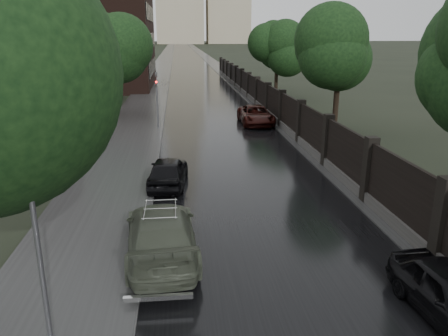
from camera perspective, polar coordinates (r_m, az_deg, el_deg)
road at (r=195.91m, az=-5.36°, el=15.18°), size 8.00×420.00×0.02m
sidewalk_left at (r=195.91m, az=-7.18°, el=15.15°), size 4.00×420.00×0.16m
verge_right at (r=196.06m, az=-3.70°, el=15.23°), size 3.00×420.00×0.08m
fence_right at (r=38.91m, az=5.15°, el=8.94°), size 0.45×75.72×2.70m
tree_left_far at (r=36.17m, az=-14.68°, el=14.59°), size 4.25×4.25×7.39m
tree_right_b at (r=29.69m, az=14.82°, el=13.56°), size 4.08×4.08×7.01m
tree_right_c at (r=46.96m, az=6.97°, el=15.11°), size 4.08×4.08×7.01m
lamp_post at (r=8.62m, az=-22.93°, el=-10.88°), size 0.25×0.12×5.11m
traffic_light at (r=31.08m, az=-8.75°, el=9.33°), size 0.16×0.32×4.00m
brick_building at (r=59.83m, az=-21.96°, el=19.33°), size 24.00×18.00×20.00m
volga_sedan at (r=13.49m, az=-8.18°, el=-8.40°), size 2.42×5.27×1.49m
hatchback_left at (r=19.53m, az=-7.32°, el=-0.43°), size 1.96×4.07×1.34m
car_right_far at (r=32.97m, az=4.18°, el=6.91°), size 2.32×4.97×1.38m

